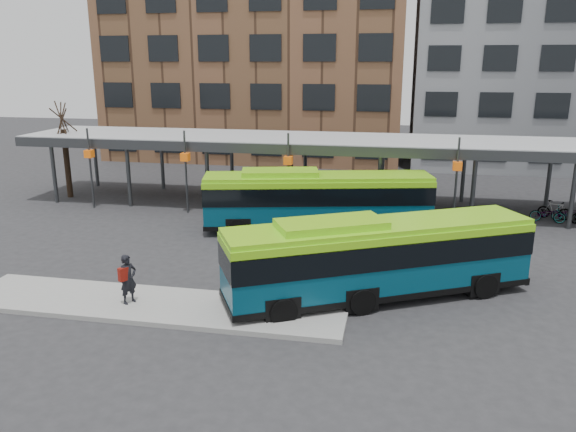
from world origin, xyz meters
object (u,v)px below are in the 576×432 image
Objects in this scene: tree at (67,160)px; bus_front at (378,256)px; pedestrian at (128,279)px; bus_rear at (317,199)px.

tree reaches higher than bus_front.
bus_front reaches higher than pedestrian.
tree is 0.49× the size of bus_front.
tree reaches higher than bus_rear.
tree is 0.47× the size of bus_rear.
pedestrian is (-8.68, -2.56, -0.55)m from bus_front.
bus_front is (20.38, -12.60, -0.78)m from tree.
pedestrian is at bearing -52.32° from tree.
bus_rear is 6.61× the size of pedestrian.
bus_rear is at bearing 85.09° from bus_front.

